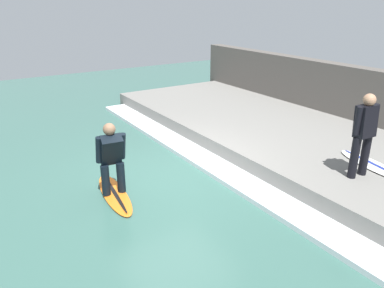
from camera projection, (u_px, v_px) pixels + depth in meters
name	position (u px, v px, depth m)	size (l,w,h in m)	color
ground_plane	(175.00, 177.00, 8.45)	(28.00, 28.00, 0.00)	#386056
concrete_ledge	(288.00, 138.00, 10.18)	(4.40, 12.95, 0.45)	slate
back_wall	(349.00, 99.00, 11.14)	(0.50, 13.60, 1.95)	#544F49
wave_foam_crest	(212.00, 165.00, 8.95)	(0.72, 12.31, 0.11)	silver
surfboard_riding	(115.00, 194.00, 7.64)	(0.68, 1.98, 0.07)	orange
surfer_riding	(111.00, 156.00, 7.33)	(0.58, 0.54, 1.49)	black
surfer_waiting_near	(364.00, 131.00, 7.15)	(0.57, 0.30, 1.68)	black
surfboard_waiting_near	(372.00, 165.00, 7.91)	(0.83, 1.82, 0.07)	white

